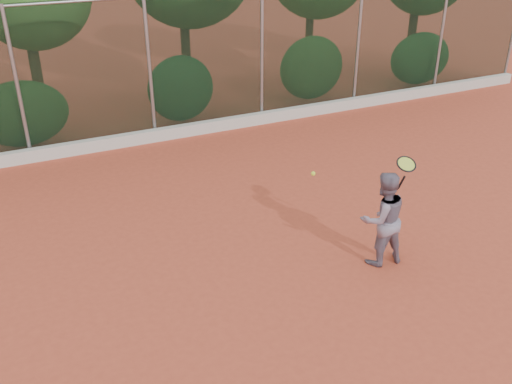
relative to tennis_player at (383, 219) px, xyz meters
name	(u,v)px	position (x,y,z in m)	size (l,w,h in m)	color
ground	(283,290)	(-1.81, -0.02, -0.82)	(80.00, 80.00, 0.00)	#AF4129
concrete_curb	(157,135)	(-1.81, 6.80, -0.67)	(24.00, 0.20, 0.30)	beige
tennis_player	(383,219)	(0.00, 0.00, 0.00)	(0.80, 0.62, 1.64)	slate
chainlink_fence	(149,66)	(-1.81, 6.98, 1.04)	(24.09, 0.09, 3.50)	black
tennis_racket	(406,166)	(0.29, -0.05, 0.90)	(0.37, 0.35, 0.59)	black
tennis_ball_in_flight	(313,174)	(-1.11, 0.39, 0.87)	(0.07, 0.07, 0.07)	#C9DB31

